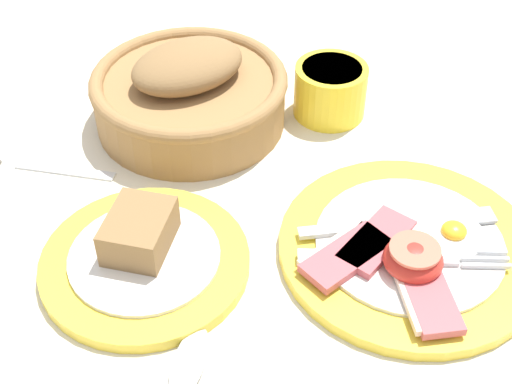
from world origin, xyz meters
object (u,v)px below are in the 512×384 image
Objects in this scene: bread_basket at (190,92)px; breakfast_plate at (408,249)px; sugar_cup at (330,89)px; bread_plate at (144,256)px.

breakfast_plate is at bearing -60.62° from bread_basket.
bread_plate is at bearing -144.01° from sugar_cup.
sugar_cup is at bearing 87.57° from breakfast_plate.
breakfast_plate is 0.23m from sugar_cup.
bread_basket reaches higher than breakfast_plate.
bread_basket is at bearing 170.37° from sugar_cup.
bread_basket is at bearing 66.81° from bread_plate.
bread_plate is 0.30m from sugar_cup.
breakfast_plate is at bearing -13.64° from bread_plate.
breakfast_plate is at bearing -92.43° from sugar_cup.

